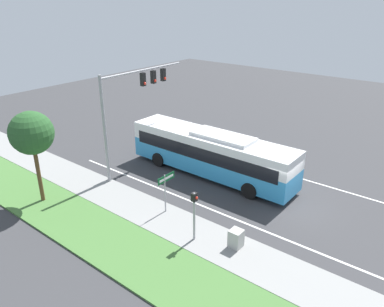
% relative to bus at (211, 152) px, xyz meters
% --- Properties ---
extents(ground_plane, '(80.00, 80.00, 0.00)m').
position_rel_bus_xyz_m(ground_plane, '(-0.21, -6.19, -1.76)').
color(ground_plane, '#38383A').
extents(sidewalk, '(2.80, 80.00, 0.12)m').
position_rel_bus_xyz_m(sidewalk, '(-6.41, -6.19, -1.70)').
color(sidewalk, gray).
rests_on(sidewalk, ground_plane).
extents(grass_verge, '(3.60, 80.00, 0.10)m').
position_rel_bus_xyz_m(grass_verge, '(-9.61, -6.19, -1.71)').
color(grass_verge, '#477538').
rests_on(grass_verge, ground_plane).
extents(lane_divider_near, '(0.14, 30.00, 0.01)m').
position_rel_bus_xyz_m(lane_divider_near, '(-3.81, -6.19, -1.75)').
color(lane_divider_near, silver).
rests_on(lane_divider_near, ground_plane).
extents(lane_divider_far, '(0.14, 30.00, 0.01)m').
position_rel_bus_xyz_m(lane_divider_far, '(3.39, -6.19, -1.75)').
color(lane_divider_far, silver).
rests_on(lane_divider_far, ground_plane).
extents(bus, '(2.76, 12.46, 3.23)m').
position_rel_bus_xyz_m(bus, '(0.00, 0.00, 0.00)').
color(bus, '#3393D1').
rests_on(bus, ground_plane).
extents(signal_gantry, '(7.55, 0.41, 7.33)m').
position_rel_bus_xyz_m(signal_gantry, '(-2.75, 4.70, 3.65)').
color(signal_gantry, '#939399').
rests_on(signal_gantry, ground_plane).
extents(pedestrian_signal, '(0.28, 0.34, 2.83)m').
position_rel_bus_xyz_m(pedestrian_signal, '(-6.87, -3.88, 0.19)').
color(pedestrian_signal, '#939399').
rests_on(pedestrian_signal, ground_plane).
extents(street_sign, '(1.36, 0.08, 2.48)m').
position_rel_bus_xyz_m(street_sign, '(-5.69, -0.89, 0.01)').
color(street_sign, '#939399').
rests_on(street_sign, ground_plane).
extents(utility_cabinet, '(0.64, 0.62, 0.95)m').
position_rel_bus_xyz_m(utility_cabinet, '(-6.07, -5.90, -1.16)').
color(utility_cabinet, '#A8A8A3').
rests_on(utility_cabinet, sidewalk).
extents(roadside_tree, '(2.55, 2.55, 5.68)m').
position_rel_bus_xyz_m(roadside_tree, '(-9.47, 5.97, 2.71)').
color(roadside_tree, brown).
rests_on(roadside_tree, grass_verge).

